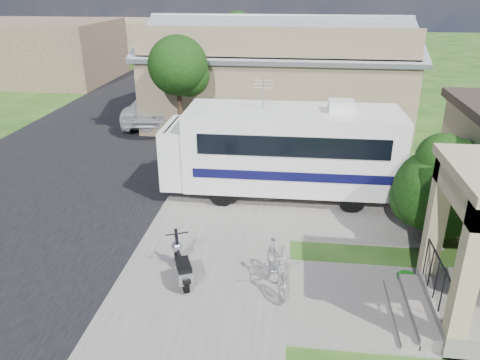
# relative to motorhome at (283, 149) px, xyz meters

# --- Properties ---
(ground) EXTENTS (120.00, 120.00, 0.00)m
(ground) POSITION_rel_motorhome_xyz_m (-0.64, -4.44, -1.62)
(ground) COLOR #1A3F11
(street_slab) EXTENTS (9.00, 80.00, 0.02)m
(street_slab) POSITION_rel_motorhome_xyz_m (-8.14, 5.56, -1.61)
(street_slab) COLOR black
(street_slab) RESTS_ON ground
(sidewalk_slab) EXTENTS (4.00, 80.00, 0.06)m
(sidewalk_slab) POSITION_rel_motorhome_xyz_m (-1.64, 5.56, -1.59)
(sidewalk_slab) COLOR #64605A
(sidewalk_slab) RESTS_ON ground
(driveway_slab) EXTENTS (7.00, 6.00, 0.05)m
(driveway_slab) POSITION_rel_motorhome_xyz_m (0.86, 0.06, -1.59)
(driveway_slab) COLOR #64605A
(driveway_slab) RESTS_ON ground
(walk_slab) EXTENTS (4.00, 3.00, 0.05)m
(walk_slab) POSITION_rel_motorhome_xyz_m (2.36, -5.44, -1.59)
(walk_slab) COLOR #64605A
(walk_slab) RESTS_ON ground
(warehouse) EXTENTS (12.50, 8.40, 5.04)m
(warehouse) POSITION_rel_motorhome_xyz_m (-0.64, 9.53, 0.37)
(warehouse) COLOR #7D684E
(warehouse) RESTS_ON ground
(distant_bldg_far) EXTENTS (10.00, 8.00, 4.00)m
(distant_bldg_far) POSITION_rel_motorhome_xyz_m (-17.64, 17.56, 0.38)
(distant_bldg_far) COLOR brown
(distant_bldg_far) RESTS_ON ground
(distant_bldg_near) EXTENTS (8.00, 7.00, 3.20)m
(distant_bldg_near) POSITION_rel_motorhome_xyz_m (-15.64, 29.56, -0.02)
(distant_bldg_near) COLOR #7D684E
(distant_bldg_near) RESTS_ON ground
(street_tree_a) EXTENTS (2.44, 2.40, 4.58)m
(street_tree_a) POSITION_rel_motorhome_xyz_m (-4.34, 4.61, 1.63)
(street_tree_a) COLOR black
(street_tree_a) RESTS_ON ground
(street_tree_b) EXTENTS (2.44, 2.40, 4.73)m
(street_tree_b) POSITION_rel_motorhome_xyz_m (-4.34, 14.61, 1.78)
(street_tree_b) COLOR black
(street_tree_b) RESTS_ON ground
(street_tree_c) EXTENTS (2.44, 2.40, 4.42)m
(street_tree_c) POSITION_rel_motorhome_xyz_m (-4.34, 23.61, 1.49)
(street_tree_c) COLOR black
(street_tree_c) RESTS_ON ground
(motorhome) EXTENTS (7.37, 2.48, 3.77)m
(motorhome) POSITION_rel_motorhome_xyz_m (0.00, 0.00, 0.00)
(motorhome) COLOR white
(motorhome) RESTS_ON ground
(shrub) EXTENTS (2.45, 2.34, 3.01)m
(shrub) POSITION_rel_motorhome_xyz_m (4.15, -2.33, -0.08)
(shrub) COLOR black
(shrub) RESTS_ON ground
(scooter) EXTENTS (0.84, 1.47, 1.01)m
(scooter) POSITION_rel_motorhome_xyz_m (-2.10, -5.16, -1.16)
(scooter) COLOR black
(scooter) RESTS_ON ground
(bicycle) EXTENTS (0.97, 1.85, 1.07)m
(bicycle) POSITION_rel_motorhome_xyz_m (0.06, -5.10, -1.08)
(bicycle) COLOR #ABACB3
(bicycle) RESTS_ON ground
(pickup_truck) EXTENTS (3.02, 5.60, 1.49)m
(pickup_truck) POSITION_rel_motorhome_xyz_m (-6.57, 8.07, -0.87)
(pickup_truck) COLOR silver
(pickup_truck) RESTS_ON ground
(van) EXTENTS (3.02, 6.75, 1.92)m
(van) POSITION_rel_motorhome_xyz_m (-7.21, 15.46, -0.66)
(van) COLOR silver
(van) RESTS_ON ground
(garden_hose) EXTENTS (0.40, 0.40, 0.18)m
(garden_hose) POSITION_rel_motorhome_xyz_m (3.08, -4.52, -1.53)
(garden_hose) COLOR #146815
(garden_hose) RESTS_ON ground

